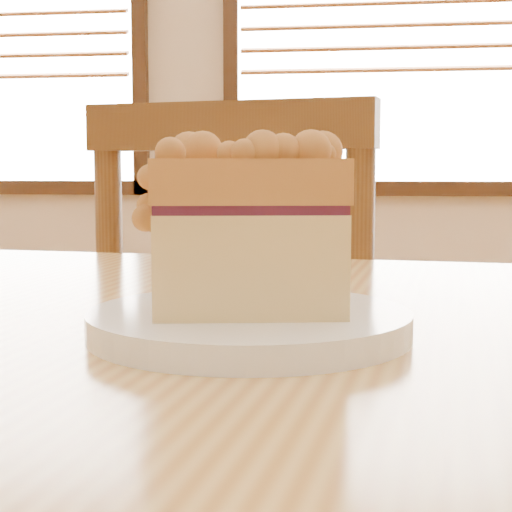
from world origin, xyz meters
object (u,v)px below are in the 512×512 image
at_px(plate, 249,324).
at_px(cake_slice, 246,224).
at_px(cafe_table_main, 188,469).
at_px(cafe_chair_main, 263,416).

xyz_separation_m(plate, cake_slice, (-0.00, -0.00, 0.06)).
height_order(cafe_table_main, cafe_chair_main, cafe_chair_main).
bearing_deg(cafe_chair_main, cake_slice, 106.88).
bearing_deg(plate, cake_slice, -178.57).
xyz_separation_m(cafe_table_main, cafe_chair_main, (-0.04, 0.67, -0.18)).
bearing_deg(cake_slice, plate, -8.85).
height_order(cafe_chair_main, cake_slice, cafe_chair_main).
distance_m(plate, cake_slice, 0.06).
bearing_deg(cafe_table_main, cafe_chair_main, 99.44).
bearing_deg(cafe_table_main, plate, -15.29).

